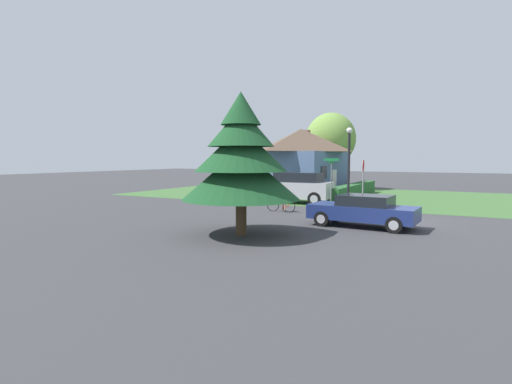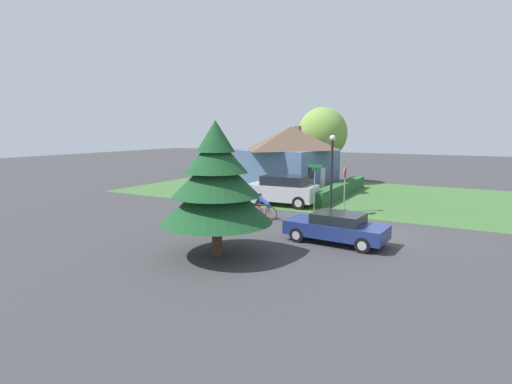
% 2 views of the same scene
% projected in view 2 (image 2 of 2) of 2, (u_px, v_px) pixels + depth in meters
% --- Properties ---
extents(ground_plane, '(140.00, 140.00, 0.00)m').
position_uv_depth(ground_plane, '(366.00, 234.00, 19.07)').
color(ground_plane, '#38383A').
extents(grass_verge_right, '(16.00, 36.00, 0.01)m').
position_uv_depth(grass_verge_right, '(350.00, 195.00, 30.81)').
color(grass_verge_right, '#3D6633').
rests_on(grass_verge_right, ground).
extents(cottage_house, '(8.79, 6.48, 5.30)m').
position_uv_depth(cottage_house, '(291.00, 157.00, 32.77)').
color(cottage_house, slate).
rests_on(cottage_house, ground).
extents(hedge_row, '(10.65, 0.90, 0.97)m').
position_uv_depth(hedge_row, '(341.00, 190.00, 30.18)').
color(hedge_row, '#285B2D').
rests_on(hedge_row, ground).
extents(sedan_left_lane, '(2.08, 4.49, 1.35)m').
position_uv_depth(sedan_left_lane, '(336.00, 227.00, 17.52)').
color(sedan_left_lane, navy).
rests_on(sedan_left_lane, ground).
extents(cyclist, '(0.44, 1.72, 1.47)m').
position_uv_depth(cyclist, '(264.00, 207.00, 22.25)').
color(cyclist, black).
rests_on(cyclist, ground).
extents(parked_suv_right, '(2.29, 4.67, 1.97)m').
position_uv_depth(parked_suv_right, '(282.00, 190.00, 26.36)').
color(parked_suv_right, '#B7B7BC').
rests_on(parked_suv_right, ground).
extents(stop_sign, '(0.72, 0.09, 2.83)m').
position_uv_depth(stop_sign, '(345.00, 181.00, 23.22)').
color(stop_sign, gray).
rests_on(stop_sign, ground).
extents(street_lamp, '(0.34, 0.34, 4.72)m').
position_uv_depth(street_lamp, '(332.00, 164.00, 23.75)').
color(street_lamp, black).
rests_on(street_lamp, ground).
extents(street_name_sign, '(0.90, 0.90, 2.88)m').
position_uv_depth(street_name_sign, '(315.00, 180.00, 24.12)').
color(street_name_sign, gray).
rests_on(street_name_sign, ground).
extents(conifer_tall_near, '(4.40, 4.40, 5.32)m').
position_uv_depth(conifer_tall_near, '(216.00, 184.00, 15.48)').
color(conifer_tall_near, '#4C3823').
rests_on(conifer_tall_near, ground).
extents(deciduous_tree_right, '(4.57, 4.57, 7.05)m').
position_uv_depth(deciduous_tree_right, '(322.00, 133.00, 37.10)').
color(deciduous_tree_right, '#4C3823').
rests_on(deciduous_tree_right, ground).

